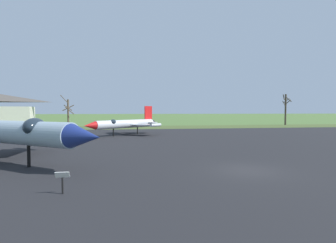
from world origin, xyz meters
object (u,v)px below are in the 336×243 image
at_px(info_placard_front_right, 87,137).
at_px(jet_fighter_front_right, 125,124).
at_px(jet_fighter_front_left, 4,131).
at_px(info_placard_front_left, 62,180).

bearing_deg(info_placard_front_right, jet_fighter_front_right, 55.68).
bearing_deg(jet_fighter_front_left, info_placard_front_left, -53.57).
bearing_deg(jet_fighter_front_right, jet_fighter_front_left, -111.98).
xyz_separation_m(jet_fighter_front_left, jet_fighter_front_right, (8.30, 20.58, -0.52)).
height_order(jet_fighter_front_left, info_placard_front_right, jet_fighter_front_left).
bearing_deg(info_placard_front_right, info_placard_front_left, -84.41).
relative_size(jet_fighter_front_left, jet_fighter_front_right, 1.36).
relative_size(jet_fighter_front_left, info_placard_front_right, 17.84).
distance_m(jet_fighter_front_left, jet_fighter_front_right, 22.19).
bearing_deg(info_placard_front_left, jet_fighter_front_right, 85.06).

